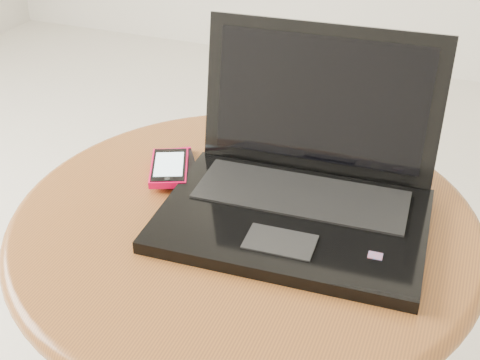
% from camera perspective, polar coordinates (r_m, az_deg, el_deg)
% --- Properties ---
extents(table, '(0.70, 0.70, 0.55)m').
position_cam_1_polar(table, '(1.01, 0.38, -8.54)').
color(table, brown).
rests_on(table, ground).
extents(laptop, '(0.39, 0.33, 0.24)m').
position_cam_1_polar(laptop, '(0.93, 5.49, -0.30)').
color(laptop, black).
rests_on(laptop, table).
extents(phone_black, '(0.10, 0.11, 0.01)m').
position_cam_1_polar(phone_black, '(1.05, -5.50, 1.35)').
color(phone_black, black).
rests_on(phone_black, table).
extents(phone_pink, '(0.10, 0.12, 0.01)m').
position_cam_1_polar(phone_pink, '(1.02, -6.38, 1.13)').
color(phone_pink, '#ED043F').
rests_on(phone_pink, phone_black).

